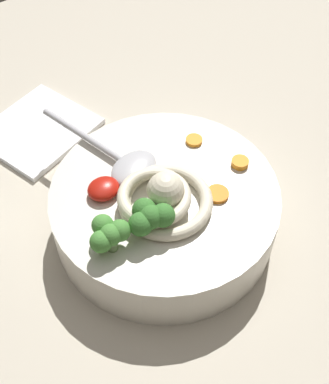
% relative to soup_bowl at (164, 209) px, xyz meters
% --- Properties ---
extents(table_slab, '(1.22, 1.22, 0.04)m').
position_rel_soup_bowl_xyz_m(table_slab, '(0.02, 0.03, -0.06)').
color(table_slab, '#BCB29E').
rests_on(table_slab, ground).
extents(soup_bowl, '(0.26, 0.26, 0.07)m').
position_rel_soup_bowl_xyz_m(soup_bowl, '(0.00, 0.00, 0.00)').
color(soup_bowl, silver).
rests_on(soup_bowl, table_slab).
extents(noodle_pile, '(0.11, 0.11, 0.05)m').
position_rel_soup_bowl_xyz_m(noodle_pile, '(0.01, 0.01, 0.05)').
color(noodle_pile, beige).
rests_on(noodle_pile, soup_bowl).
extents(soup_spoon, '(0.08, 0.17, 0.02)m').
position_rel_soup_bowl_xyz_m(soup_spoon, '(0.02, -0.06, 0.04)').
color(soup_spoon, '#B7B7BC').
rests_on(soup_spoon, soup_bowl).
extents(chili_sauce_dollop, '(0.04, 0.03, 0.02)m').
position_rel_soup_bowl_xyz_m(chili_sauce_dollop, '(0.06, -0.04, 0.04)').
color(chili_sauce_dollop, '#B2190F').
rests_on(chili_sauce_dollop, soup_bowl).
extents(broccoli_floret_left, '(0.05, 0.04, 0.04)m').
position_rel_soup_bowl_xyz_m(broccoli_floret_left, '(0.09, 0.02, 0.05)').
color(broccoli_floret_left, '#7A9E60').
rests_on(broccoli_floret_left, soup_bowl).
extents(broccoli_floret_near_spoon, '(0.05, 0.04, 0.04)m').
position_rel_soup_bowl_xyz_m(broccoli_floret_near_spoon, '(0.04, 0.03, 0.06)').
color(broccoli_floret_near_spoon, '#7A9E60').
rests_on(broccoli_floret_near_spoon, soup_bowl).
extents(carrot_slice_extra_a, '(0.02, 0.02, 0.00)m').
position_rel_soup_bowl_xyz_m(carrot_slice_extra_a, '(-0.08, -0.04, 0.03)').
color(carrot_slice_extra_a, orange).
rests_on(carrot_slice_extra_a, soup_bowl).
extents(carrot_slice_beside_chili, '(0.02, 0.02, 0.01)m').
position_rel_soup_bowl_xyz_m(carrot_slice_beside_chili, '(-0.10, 0.02, 0.04)').
color(carrot_slice_beside_chili, orange).
rests_on(carrot_slice_beside_chili, soup_bowl).
extents(carrot_slice_front, '(0.03, 0.03, 0.00)m').
position_rel_soup_bowl_xyz_m(carrot_slice_front, '(-0.05, 0.04, 0.03)').
color(carrot_slice_front, orange).
rests_on(carrot_slice_front, soup_bowl).
extents(folded_napkin, '(0.17, 0.17, 0.01)m').
position_rel_soup_bowl_xyz_m(folded_napkin, '(0.05, -0.24, -0.03)').
color(folded_napkin, white).
rests_on(folded_napkin, table_slab).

